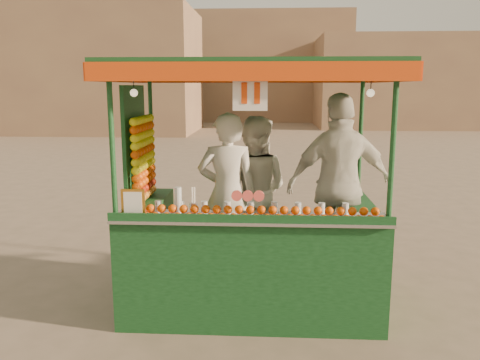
# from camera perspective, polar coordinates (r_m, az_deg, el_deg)

# --- Properties ---
(ground) EXTENTS (90.00, 90.00, 0.00)m
(ground) POSITION_cam_1_polar(r_m,az_deg,el_deg) (5.23, 6.73, -14.81)
(ground) COLOR #695B4B
(ground) RESTS_ON ground
(building_left) EXTENTS (10.00, 6.00, 6.00)m
(building_left) POSITION_cam_1_polar(r_m,az_deg,el_deg) (26.19, -16.47, 12.06)
(building_left) COLOR #8E7051
(building_left) RESTS_ON ground
(building_right) EXTENTS (9.00, 6.00, 5.00)m
(building_right) POSITION_cam_1_polar(r_m,az_deg,el_deg) (29.63, 17.89, 10.83)
(building_right) COLOR #8E7051
(building_right) RESTS_ON ground
(building_center) EXTENTS (14.00, 7.00, 7.00)m
(building_center) POSITION_cam_1_polar(r_m,az_deg,el_deg) (34.77, 0.49, 12.92)
(building_center) COLOR #8E7051
(building_center) RESTS_ON ground
(juice_cart) EXTENTS (2.75, 1.78, 2.50)m
(juice_cart) POSITION_cam_1_polar(r_m,az_deg,el_deg) (5.00, 0.58, -6.05)
(juice_cart) COLOR #0F3716
(juice_cart) RESTS_ON ground
(vendor_left) EXTENTS (0.66, 0.46, 1.71)m
(vendor_left) POSITION_cam_1_polar(r_m,az_deg,el_deg) (5.15, -1.50, -1.62)
(vendor_left) COLOR beige
(vendor_left) RESTS_ON ground
(vendor_middle) EXTENTS (0.94, 0.81, 1.66)m
(vendor_middle) POSITION_cam_1_polar(r_m,az_deg,el_deg) (5.47, 1.63, -1.17)
(vendor_middle) COLOR silver
(vendor_middle) RESTS_ON ground
(vendor_right) EXTENTS (1.19, 0.67, 1.92)m
(vendor_right) POSITION_cam_1_polar(r_m,az_deg,el_deg) (5.18, 11.62, -0.62)
(vendor_right) COLOR beige
(vendor_right) RESTS_ON ground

